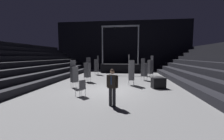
{
  "coord_description": "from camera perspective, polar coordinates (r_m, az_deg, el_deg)",
  "views": [
    {
      "loc": [
        1.28,
        -9.48,
        2.26
      ],
      "look_at": [
        0.21,
        -0.58,
        1.4
      ],
      "focal_mm": 23.46,
      "sensor_mm": 36.0,
      "label": 1
    }
  ],
  "objects": [
    {
      "name": "stage_riser",
      "position": [
        20.85,
        3.33,
        1.14
      ],
      "size": [
        5.27,
        2.89,
        6.26
      ],
      "color": "black",
      "rests_on": "ground_plane"
    },
    {
      "name": "chair_stack_mid_centre",
      "position": [
        12.96,
        -9.59,
        0.12
      ],
      "size": [
        0.54,
        0.54,
        2.14
      ],
      "rotation": [
        0.0,
        0.0,
        2.87
      ],
      "color": "#B2B5BA",
      "rests_on": "ground_plane"
    },
    {
      "name": "bleacher_bank_left",
      "position": [
        14.01,
        -34.69,
        2.62
      ],
      "size": [
        6.0,
        24.0,
        3.6
      ],
      "rotation": [
        0.0,
        0.0,
        1.57
      ],
      "color": "black",
      "rests_on": "ground_plane"
    },
    {
      "name": "man_with_tie",
      "position": [
        6.57,
        0.09,
        -5.99
      ],
      "size": [
        0.57,
        0.34,
        1.69
      ],
      "rotation": [
        0.0,
        0.0,
        2.82
      ],
      "color": "black",
      "rests_on": "ground_plane"
    },
    {
      "name": "equipment_road_case",
      "position": [
        10.8,
        17.62,
        -4.85
      ],
      "size": [
        1.01,
        0.79,
        0.74
      ],
      "primitive_type": "cube",
      "rotation": [
        0.0,
        0.0,
        0.23
      ],
      "color": "black",
      "rests_on": "ground_plane"
    },
    {
      "name": "ground_plane",
      "position": [
        9.84,
        -0.82,
        -8.1
      ],
      "size": [
        22.0,
        30.0,
        0.1
      ],
      "primitive_type": "cube",
      "color": "slate"
    },
    {
      "name": "arena_end_wall",
      "position": [
        24.57,
        3.92,
        9.52
      ],
      "size": [
        22.0,
        0.3,
        8.0
      ],
      "primitive_type": "cube",
      "color": "black",
      "rests_on": "ground_plane"
    },
    {
      "name": "chair_stack_mid_right",
      "position": [
        11.37,
        7.53,
        0.05
      ],
      "size": [
        0.46,
        0.46,
        2.39
      ],
      "rotation": [
        0.0,
        0.0,
        4.75
      ],
      "color": "#B2B5BA",
      "rests_on": "ground_plane"
    },
    {
      "name": "chair_stack_front_right",
      "position": [
        10.8,
        -14.52,
        -1.48
      ],
      "size": [
        0.62,
        0.62,
        1.96
      ],
      "rotation": [
        0.0,
        0.0,
        3.92
      ],
      "color": "#B2B5BA",
      "rests_on": "ground_plane"
    },
    {
      "name": "chair_stack_mid_left",
      "position": [
        13.82,
        12.43,
        0.23
      ],
      "size": [
        0.62,
        0.62,
        2.05
      ],
      "rotation": [
        0.0,
        0.0,
        5.52
      ],
      "color": "#B2B5BA",
      "rests_on": "ground_plane"
    },
    {
      "name": "chair_stack_front_left",
      "position": [
        15.83,
        14.73,
        1.28
      ],
      "size": [
        0.61,
        0.61,
        2.31
      ],
      "rotation": [
        0.0,
        0.0,
        2.12
      ],
      "color": "#B2B5BA",
      "rests_on": "ground_plane"
    },
    {
      "name": "crew_worker_near_stage",
      "position": [
        16.99,
        11.98,
        0.88
      ],
      "size": [
        0.52,
        0.42,
        1.66
      ],
      "rotation": [
        0.0,
        0.0,
        2.53
      ],
      "color": "black",
      "rests_on": "ground_plane"
    },
    {
      "name": "loose_chair_near_man",
      "position": [
        8.38,
        -11.95,
        -6.53
      ],
      "size": [
        0.61,
        0.61,
        0.95
      ],
      "rotation": [
        0.0,
        0.0,
        0.97
      ],
      "color": "#B2B5BA",
      "rests_on": "ground_plane"
    },
    {
      "name": "chair_stack_rear_left",
      "position": [
        17.86,
        -6.04,
        1.88
      ],
      "size": [
        0.49,
        0.49,
        2.31
      ],
      "rotation": [
        0.0,
        0.0,
        1.44
      ],
      "color": "#B2B5BA",
      "rests_on": "ground_plane"
    }
  ]
}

